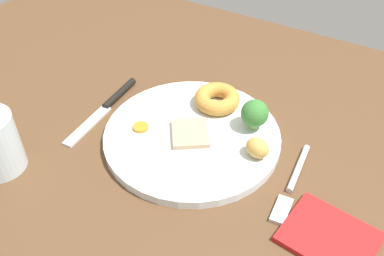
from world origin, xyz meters
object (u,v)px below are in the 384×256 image
Objects in this scene: dinner_plate at (192,136)px; meat_slice_main at (192,131)px; yorkshire_pudding at (217,99)px; carrot_coin_front at (141,127)px; folded_napkin at (329,237)px; roast_potato_left at (257,148)px; fork at (292,184)px; knife at (108,105)px; broccoli_floret at (255,114)px.

meat_slice_main is (-0.02, 0.10, 1.10)cm from dinner_plate.
yorkshire_pudding reaches higher than meat_slice_main.
folded_napkin is at bearing 172.39° from carrot_coin_front.
meat_slice_main is at bearing -158.46° from carrot_coin_front.
carrot_coin_front is (17.84, 3.57, -1.21)cm from roast_potato_left.
yorkshire_pudding is 19.16cm from fork.
yorkshire_pudding reaches higher than folded_napkin.
knife is (26.72, 0.52, -2.39)cm from roast_potato_left.
knife is at bearing -18.94° from carrot_coin_front.
yorkshire_pudding reaches higher than knife.
yorkshire_pudding is at bearing -124.11° from carrot_coin_front.
knife is at bearing -0.42° from meat_slice_main.
carrot_coin_front is 17.56cm from broccoli_floret.
folded_napkin is (-13.27, 7.73, -2.44)cm from roast_potato_left.
fork is at bearing -39.89° from folded_napkin.
dinner_plate is 10.15cm from broccoli_floret.
yorkshire_pudding is 13.38cm from carrot_coin_front.
roast_potato_left reaches higher than dinner_plate.
roast_potato_left is at bearing -177.05° from dinner_plate.
knife is at bearing 1.12° from roast_potato_left.
meat_slice_main is at bearing 3.52° from roast_potato_left.
carrot_coin_front is at bearing 68.49° from knife.
knife is at bearing -96.67° from fork.
yorkshire_pudding is 18.34cm from knife.
folded_napkin is at bearing 45.73° from fork.
yorkshire_pudding reaches higher than dinner_plate.
folded_napkin is (-23.63, 15.20, -2.25)cm from yorkshire_pudding.
broccoli_floret is at bearing -141.74° from dinner_plate.
broccoli_floret is 0.32× the size of fork.
folded_napkin is (-39.99, 7.20, -0.05)cm from knife.
fork is at bearing 175.55° from dinner_plate.
knife is (8.87, -3.04, -1.17)cm from carrot_coin_front.
fork is at bearing 163.56° from roast_potato_left.
knife is at bearing -10.21° from folded_napkin.
meat_slice_main reaches higher than dinner_plate.
dinner_plate is at bearing 38.26° from broccoli_floret.
roast_potato_left is at bearing 118.59° from broccoli_floret.
folded_napkin is at bearing 147.25° from yorkshire_pudding.
fork is 9.18cm from folded_napkin.
roast_potato_left reaches higher than yorkshire_pudding.
carrot_coin_front is (7.41, 2.93, -0.17)cm from meat_slice_main.
dinner_plate is at bearing 89.34° from yorkshire_pudding.
yorkshire_pudding is at bearing -15.71° from broccoli_floret.
fork is (-16.66, 1.20, -1.41)cm from meat_slice_main.
carrot_coin_front is 31.41cm from folded_napkin.
roast_potato_left is (-10.46, -0.54, 2.14)cm from dinner_plate.
meat_slice_main is at bearing 102.15° from dinner_plate.
roast_potato_left is at bearing -176.48° from meat_slice_main.
fork is at bearing 175.90° from meat_slice_main.
fork is at bearing 141.74° from broccoli_floret.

